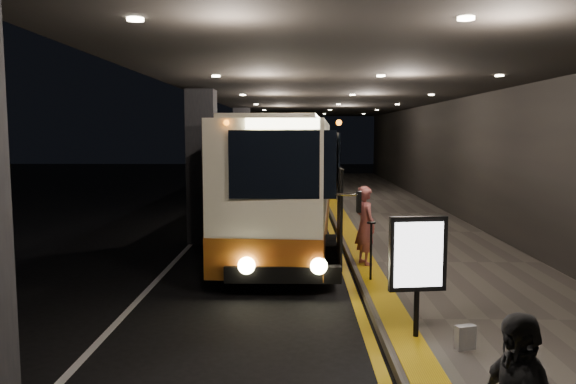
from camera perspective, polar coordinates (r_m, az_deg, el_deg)
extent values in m
plane|color=black|center=(12.56, -4.78, -8.65)|extent=(90.00, 90.00, 0.00)
cube|color=silver|center=(17.64, -9.03, -4.40)|extent=(0.12, 50.00, 0.01)
cube|color=gold|center=(17.42, 4.59, -4.48)|extent=(0.18, 50.00, 0.01)
cube|color=#514C44|center=(17.72, 12.38, -4.19)|extent=(4.50, 50.00, 0.15)
cube|color=gold|center=(17.43, 6.24, -3.99)|extent=(0.50, 50.00, 0.01)
cube|color=black|center=(18.04, 19.64, 5.12)|extent=(0.10, 50.00, 6.00)
cube|color=black|center=(16.35, -8.72, 2.53)|extent=(0.80, 0.80, 4.40)
cube|color=black|center=(28.24, -4.67, 4.03)|extent=(0.80, 0.80, 4.40)
cube|color=black|center=(17.20, 5.23, 10.75)|extent=(9.00, 50.00, 0.40)
cube|color=#EEE7C7|center=(15.92, -0.07, 1.47)|extent=(3.02, 11.05, 3.09)
cube|color=#895C14|center=(16.05, -0.07, -2.58)|extent=(3.04, 11.07, 0.82)
cube|color=black|center=(10.40, -0.56, 2.80)|extent=(2.00, 0.20, 1.27)
cube|color=black|center=(10.80, -0.54, -8.33)|extent=(2.24, 0.40, 0.32)
cylinder|color=black|center=(12.77, -4.92, -6.31)|extent=(0.25, 0.91, 0.91)
cylinder|color=black|center=(12.73, 4.29, -6.34)|extent=(0.25, 0.91, 0.91)
cylinder|color=black|center=(19.74, -2.85, -1.90)|extent=(0.25, 0.91, 0.91)
cylinder|color=black|center=(19.71, 3.06, -1.91)|extent=(0.25, 0.91, 0.91)
sphere|color=#FFEAA5|center=(10.71, -4.23, -7.47)|extent=(0.33, 0.33, 0.33)
sphere|color=#FFEAA5|center=(10.67, 3.14, -7.50)|extent=(0.33, 0.33, 0.33)
cube|color=#FFF2BF|center=(10.37, -0.57, 6.96)|extent=(1.36, 0.14, 0.20)
cube|color=#EEE7C7|center=(29.92, -0.01, 3.95)|extent=(2.64, 11.97, 3.38)
cube|color=#895C14|center=(29.99, -0.01, 1.58)|extent=(2.66, 11.99, 0.90)
cube|color=black|center=(23.90, -0.23, 5.22)|extent=(2.19, 0.09, 1.39)
cube|color=black|center=(24.12, -0.22, -0.22)|extent=(2.44, 0.28, 0.35)
cylinder|color=black|center=(26.30, -2.59, 0.18)|extent=(0.28, 1.00, 1.00)
cylinder|color=black|center=(26.26, 2.32, 0.17)|extent=(0.28, 1.00, 1.00)
cylinder|color=black|center=(34.02, -1.80, 1.52)|extent=(0.28, 1.00, 1.00)
cylinder|color=black|center=(33.99, 1.99, 1.51)|extent=(0.28, 1.00, 1.00)
cube|color=#EEE7C7|center=(45.39, 0.27, 4.42)|extent=(2.56, 10.87, 3.06)
cube|color=#895C14|center=(45.44, 0.27, 3.00)|extent=(2.58, 10.89, 0.81)
cube|color=black|center=(39.95, 0.19, 5.16)|extent=(1.98, 0.12, 1.26)
cube|color=black|center=(40.11, 0.19, 2.21)|extent=(2.21, 0.31, 0.32)
cylinder|color=black|center=(42.06, -1.15, 2.32)|extent=(0.25, 0.90, 0.90)
cylinder|color=black|center=(42.04, 1.59, 2.32)|extent=(0.25, 0.90, 0.90)
cylinder|color=black|center=(49.07, -0.86, 2.85)|extent=(0.25, 0.90, 0.90)
cylinder|color=black|center=(49.05, 1.49, 2.85)|extent=(0.25, 0.90, 0.90)
imported|color=#B25853|center=(13.02, 7.85, -3.38)|extent=(0.65, 0.78, 1.82)
cube|color=black|center=(8.49, 17.57, -13.91)|extent=(0.31, 0.21, 0.35)
cylinder|color=black|center=(8.73, 12.90, -11.98)|extent=(0.08, 0.08, 0.71)
cube|color=black|center=(8.49, 13.05, -6.14)|extent=(0.86, 0.21, 1.11)
cube|color=white|center=(8.43, 13.13, -6.22)|extent=(0.72, 0.11, 0.96)
cylinder|color=black|center=(11.70, 8.42, -6.01)|extent=(0.05, 0.05, 1.20)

